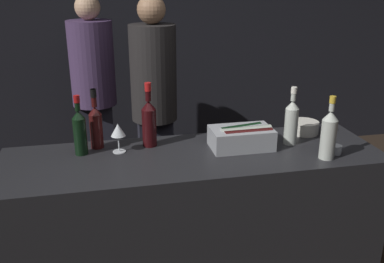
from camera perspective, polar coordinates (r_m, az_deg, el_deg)
wall_back_chalkboard at (r=4.46m, az=-6.42°, el=14.05°), size 6.40×0.06×2.80m
bar_counter at (r=2.52m, az=0.15°, el=-13.14°), size 2.04×0.62×0.96m
ice_bin_with_bottles at (r=2.38m, az=6.76°, el=-0.66°), size 0.34×0.21×0.12m
bowl_white at (r=2.68m, az=14.70°, el=0.61°), size 0.18×0.18×0.07m
wine_glass at (r=2.32m, az=-9.83°, el=0.06°), size 0.08×0.08×0.16m
candle_votive at (r=2.42m, az=18.59°, el=-2.27°), size 0.06×0.06×0.05m
red_wine_bottle_black_foil at (r=2.40m, az=-12.70°, el=0.91°), size 0.07×0.07×0.34m
white_wine_bottle at (r=2.46m, az=13.12°, el=1.42°), size 0.08×0.08×0.33m
rose_wine_bottle at (r=2.31m, az=17.77°, el=-0.23°), size 0.08×0.08×0.34m
red_wine_bottle_tall at (r=2.37m, az=-5.75°, el=1.42°), size 0.08×0.08×0.36m
red_wine_bottle_burgundy at (r=2.33m, az=-14.75°, el=0.14°), size 0.07×0.07×0.33m
person_in_hoodie at (r=3.34m, az=-5.07°, el=4.55°), size 0.35×0.35×1.73m
person_blond_tee at (r=3.85m, az=-12.96°, el=5.98°), size 0.38×0.38×1.72m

